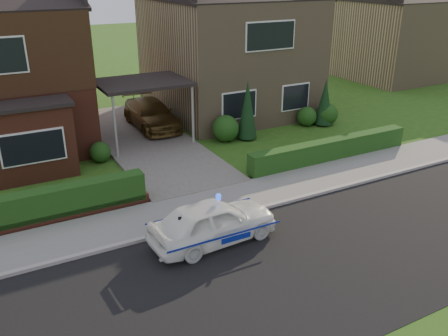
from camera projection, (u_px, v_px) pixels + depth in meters
ground at (289, 268)px, 12.35m from camera, size 120.00×120.00×0.00m
road at (289, 268)px, 12.35m from camera, size 60.00×6.00×0.02m
kerb at (232, 216)px, 14.80m from camera, size 60.00×0.16×0.12m
sidewalk at (217, 203)px, 15.66m from camera, size 60.00×2.00×0.10m
driveway at (146, 141)px, 21.25m from camera, size 3.80×12.00×0.12m
house_right at (228, 41)px, 24.80m from camera, size 7.50×8.06×7.25m
carport_link at (142, 84)px, 20.20m from camera, size 3.80×3.00×2.77m
dwarf_wall at (25, 225)px, 14.05m from camera, size 7.70×0.25×0.36m
hedge_left at (25, 228)px, 14.25m from camera, size 7.50×0.55×0.90m
hedge_right at (329, 161)px, 19.22m from camera, size 7.50×0.55×0.80m
shrub_left_mid at (59, 156)px, 17.90m from camera, size 1.32×1.32×1.32m
shrub_left_near at (100, 152)px, 18.93m from camera, size 0.84×0.84×0.84m
shrub_right_near at (226, 128)px, 21.14m from camera, size 1.20×1.20×1.20m
shrub_right_mid at (307, 116)px, 23.27m from camera, size 0.96×0.96×0.96m
shrub_right_far at (327, 114)px, 23.44m from camera, size 1.08×1.08×1.08m
conifer_a at (247, 111)px, 21.14m from camera, size 0.90×0.90×2.60m
conifer_b at (325, 104)px, 23.13m from camera, size 0.90×0.90×2.20m
neighbour_right at (392, 40)px, 33.03m from camera, size 6.50×7.00×5.20m
police_car at (213, 222)px, 13.29m from camera, size 3.40×3.79×1.43m
driveway_car at (151, 114)px, 22.68m from camera, size 1.80×4.39×1.27m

